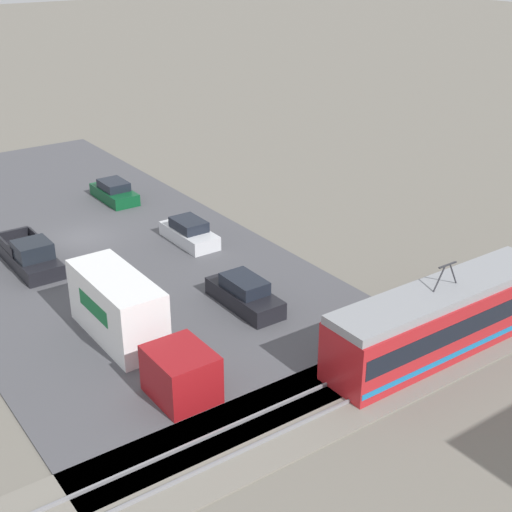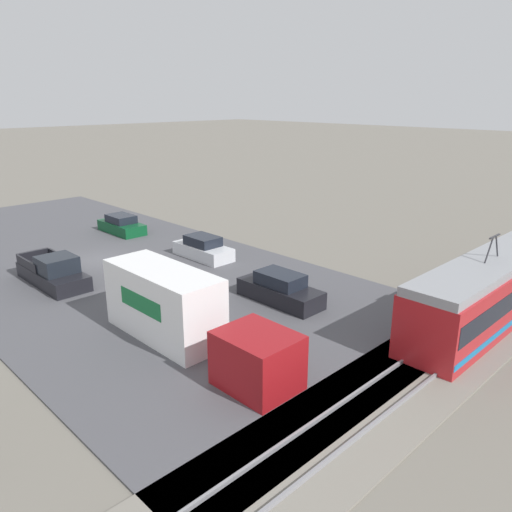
{
  "view_description": "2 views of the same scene",
  "coord_description": "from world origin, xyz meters",
  "px_view_note": "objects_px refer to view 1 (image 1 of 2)",
  "views": [
    {
      "loc": [
        14.9,
        39.81,
        17.69
      ],
      "look_at": [
        -3.2,
        14.32,
        3.36
      ],
      "focal_mm": 50.0,
      "sensor_mm": 36.0,
      "label": 1
    },
    {
      "loc": [
        14.66,
        29.61,
        10.34
      ],
      "look_at": [
        -4.02,
        10.64,
        1.86
      ],
      "focal_mm": 35.0,
      "sensor_mm": 36.0,
      "label": 2
    }
  ],
  "objects_px": {
    "box_truck": "(131,321)",
    "sedan_car_1": "(245,294)",
    "sedan_car_0": "(189,233)",
    "sedan_car_2": "(114,192)",
    "pickup_truck": "(30,256)",
    "light_rail_tram": "(441,319)"
  },
  "relations": [
    {
      "from": "light_rail_tram",
      "to": "sedan_car_0",
      "type": "bearing_deg",
      "value": -80.02
    },
    {
      "from": "light_rail_tram",
      "to": "sedan_car_2",
      "type": "distance_m",
      "value": 27.23
    },
    {
      "from": "box_truck",
      "to": "pickup_truck",
      "type": "distance_m",
      "value": 11.41
    },
    {
      "from": "box_truck",
      "to": "pickup_truck",
      "type": "bearing_deg",
      "value": -85.96
    },
    {
      "from": "pickup_truck",
      "to": "sedan_car_2",
      "type": "xyz_separation_m",
      "value": [
        -8.73,
        -7.51,
        -0.09
      ]
    },
    {
      "from": "pickup_truck",
      "to": "sedan_car_0",
      "type": "xyz_separation_m",
      "value": [
        -9.23,
        2.15,
        -0.06
      ]
    },
    {
      "from": "light_rail_tram",
      "to": "sedan_car_0",
      "type": "xyz_separation_m",
      "value": [
        3.05,
        -17.33,
        -0.93
      ]
    },
    {
      "from": "box_truck",
      "to": "sedan_car_2",
      "type": "xyz_separation_m",
      "value": [
        -7.93,
        -18.86,
        -0.87
      ]
    },
    {
      "from": "sedan_car_0",
      "to": "sedan_car_1",
      "type": "bearing_deg",
      "value": -102.14
    },
    {
      "from": "sedan_car_0",
      "to": "sedan_car_2",
      "type": "xyz_separation_m",
      "value": [
        0.5,
        -9.66,
        -0.03
      ]
    },
    {
      "from": "box_truck",
      "to": "sedan_car_1",
      "type": "distance_m",
      "value": 6.61
    },
    {
      "from": "sedan_car_0",
      "to": "sedan_car_2",
      "type": "relative_size",
      "value": 1.01
    },
    {
      "from": "light_rail_tram",
      "to": "sedan_car_2",
      "type": "relative_size",
      "value": 2.78
    },
    {
      "from": "light_rail_tram",
      "to": "pickup_truck",
      "type": "xyz_separation_m",
      "value": [
        12.28,
        -19.48,
        -0.87
      ]
    },
    {
      "from": "sedan_car_1",
      "to": "sedan_car_2",
      "type": "xyz_separation_m",
      "value": [
        -1.38,
        -18.42,
        -0.07
      ]
    },
    {
      "from": "light_rail_tram",
      "to": "sedan_car_1",
      "type": "xyz_separation_m",
      "value": [
        4.94,
        -8.56,
        -0.89
      ]
    },
    {
      "from": "pickup_truck",
      "to": "box_truck",
      "type": "bearing_deg",
      "value": 94.04
    },
    {
      "from": "box_truck",
      "to": "pickup_truck",
      "type": "relative_size",
      "value": 1.86
    },
    {
      "from": "pickup_truck",
      "to": "sedan_car_0",
      "type": "bearing_deg",
      "value": 166.89
    },
    {
      "from": "pickup_truck",
      "to": "sedan_car_2",
      "type": "bearing_deg",
      "value": -139.3
    },
    {
      "from": "light_rail_tram",
      "to": "box_truck",
      "type": "height_order",
      "value": "light_rail_tram"
    },
    {
      "from": "sedan_car_0",
      "to": "sedan_car_2",
      "type": "distance_m",
      "value": 9.67
    }
  ]
}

